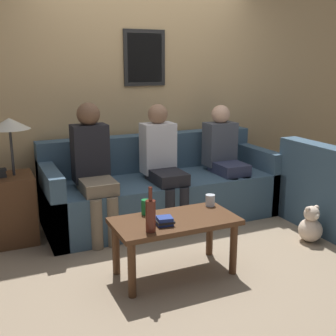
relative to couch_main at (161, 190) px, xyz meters
The scene contains 13 objects.
ground_plane 0.62m from the couch_main, 90.00° to the right, with size 16.00×16.00×0.00m, color gray.
wall_back 1.11m from the couch_main, 90.00° to the left, with size 9.00×0.08×2.60m.
couch_main is the anchor object (origin of this frame).
coffee_table 1.28m from the couch_main, 108.56° to the right, with size 0.98×0.50×0.47m.
side_table_with_lamp 1.53m from the couch_main, behind, with size 0.45×0.43×1.17m.
wine_bottle 1.55m from the couch_main, 116.20° to the right, with size 0.07×0.07×0.33m.
drinking_glass 1.07m from the couch_main, 90.21° to the right, with size 0.08×0.08×0.10m.
book_stack 1.41m from the couch_main, 112.27° to the right, with size 0.14×0.12×0.07m.
soda_can 1.19m from the couch_main, 119.55° to the right, with size 0.07×0.07×0.12m.
person_left 0.89m from the couch_main, 167.61° to the right, with size 0.34×0.60×1.29m.
person_middle 0.40m from the couch_main, 107.45° to the right, with size 0.34×0.62×1.24m.
person_right 0.81m from the couch_main, ahead, with size 0.34×0.58×1.20m.
teddy_bear 1.57m from the couch_main, 48.48° to the right, with size 0.23×0.23×0.35m.
Camera 1 is at (-1.73, -3.47, 1.66)m, focal length 45.00 mm.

